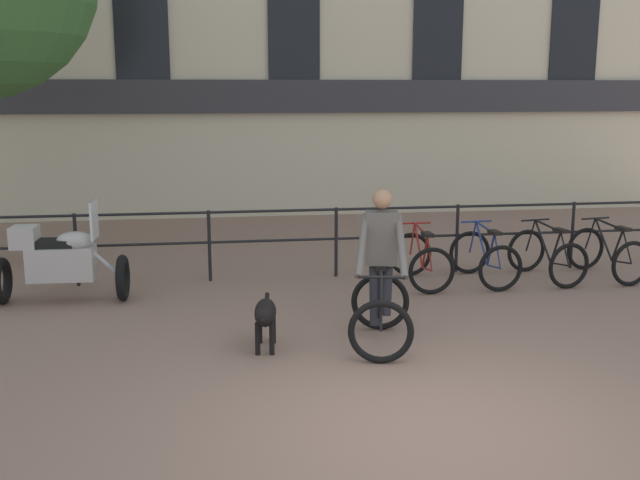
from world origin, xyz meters
TOP-DOWN VIEW (x-y plane):
  - ground_plane at (0.00, 0.00)m, footprint 60.00×60.00m
  - canal_railing at (-0.00, 5.20)m, footprint 15.05×0.05m
  - cyclist_with_bike at (0.00, 2.23)m, footprint 0.92×1.29m
  - dog at (-1.29, 2.11)m, footprint 0.31×0.97m
  - parked_motorcycle at (-3.81, 4.36)m, footprint 1.69×0.68m
  - parked_bicycle_near_lamp at (1.12, 4.54)m, footprint 0.68×1.12m
  - parked_bicycle_mid_left at (2.08, 4.54)m, footprint 0.74×1.15m
  - parked_bicycle_mid_right at (3.04, 4.54)m, footprint 0.84×1.21m
  - parked_bicycle_far_end at (4.00, 4.54)m, footprint 0.82×1.20m

SIDE VIEW (x-z plane):
  - ground_plane at x=0.00m, z-range 0.00..0.00m
  - parked_bicycle_far_end at x=4.00m, z-range -0.07..0.79m
  - parked_bicycle_near_lamp at x=1.12m, z-range -0.07..0.79m
  - parked_bicycle_mid_left at x=2.08m, z-range -0.07..0.79m
  - parked_bicycle_mid_right at x=3.04m, z-range -0.07..0.79m
  - dog at x=-1.29m, z-range 0.11..0.69m
  - parked_motorcycle at x=-3.81m, z-range -0.11..1.24m
  - canal_railing at x=0.00m, z-range 0.18..1.23m
  - cyclist_with_bike at x=0.00m, z-range -0.09..1.61m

